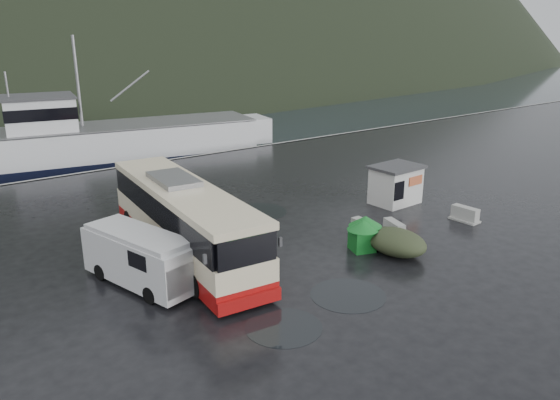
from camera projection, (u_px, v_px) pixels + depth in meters
ground at (278, 252)px, 25.63m from camera, size 160.00×160.00×0.00m
quay_edge at (121, 167)px, 40.97m from camera, size 160.00×0.60×1.50m
coach_bus at (186, 255)px, 25.26m from camera, size 4.21×12.79×3.55m
white_van at (142, 284)px, 22.45m from camera, size 3.24×5.82×2.30m
waste_bin_left at (364, 247)px, 26.16m from camera, size 1.35×1.35×1.58m
waste_bin_right at (362, 250)px, 25.81m from camera, size 1.36×1.36×1.50m
dome_tent at (396, 254)px, 25.39m from camera, size 2.40×3.18×1.18m
ticket_kiosk at (394, 203)px, 32.68m from camera, size 3.04×2.36×2.31m
jersey_barrier_a at (364, 236)px, 27.52m from camera, size 0.87×1.66×0.82m
jersey_barrier_b at (394, 235)px, 27.63m from camera, size 1.14×1.65×0.75m
jersey_barrier_c at (464, 221)px, 29.70m from camera, size 0.87×1.61×0.79m
fishing_trawler at (123, 147)px, 47.73m from camera, size 27.90×10.69×10.91m
puddles at (291, 262)px, 24.53m from camera, size 9.34×13.86×0.01m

